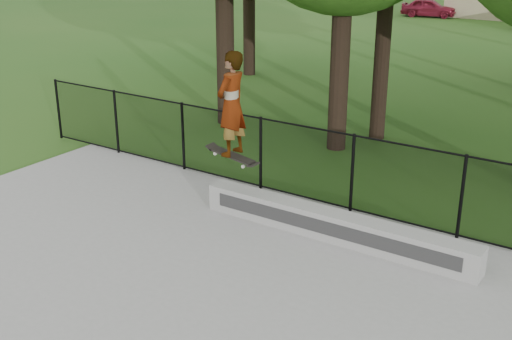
# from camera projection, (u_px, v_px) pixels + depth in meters

# --- Properties ---
(grind_ledge) EXTENTS (4.97, 0.40, 0.48)m
(grind_ledge) POSITION_uv_depth(u_px,v_px,m) (334.00, 226.00, 10.79)
(grind_ledge) COLOR #9F9F9A
(grind_ledge) RESTS_ON concrete_slab
(car_a) EXTENTS (3.37, 1.82, 1.09)m
(car_a) POSITION_uv_depth(u_px,v_px,m) (429.00, 8.00, 38.65)
(car_a) COLOR maroon
(car_a) RESTS_ON ground
(skater_airborne) EXTENTS (0.84, 0.66, 1.97)m
(skater_airborne) POSITION_uv_depth(u_px,v_px,m) (232.00, 106.00, 10.89)
(skater_airborne) COLOR black
(skater_airborne) RESTS_ON ground
(chainlink_fence) EXTENTS (16.06, 0.06, 1.50)m
(chainlink_fence) POSITION_uv_depth(u_px,v_px,m) (352.00, 173.00, 11.68)
(chainlink_fence) COLOR black
(chainlink_fence) RESTS_ON concrete_slab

